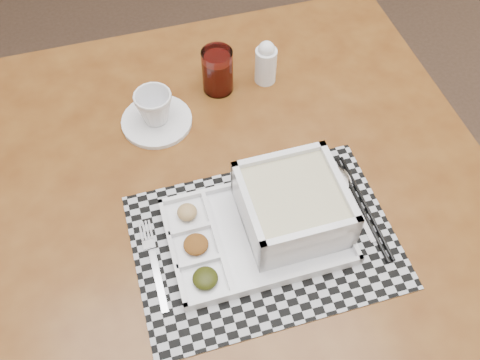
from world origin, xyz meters
name	(u,v)px	position (x,y,z in m)	size (l,w,h in m)	color
floor	(210,261)	(0.00, 0.00, 0.00)	(5.00, 5.00, 0.00)	#322219
dining_table	(237,208)	(0.00, -0.24, 0.69)	(1.11, 1.11, 0.77)	#4A240D
placemat	(264,241)	(0.01, -0.38, 0.77)	(0.47, 0.33, 0.00)	#A0A1A7
serving_tray	(282,213)	(0.05, -0.36, 0.81)	(0.34, 0.25, 0.10)	silver
fork	(153,263)	(-0.20, -0.35, 0.77)	(0.03, 0.19, 0.00)	silver
spoon	(344,183)	(0.20, -0.32, 0.77)	(0.04, 0.18, 0.01)	silver
chopsticks	(364,206)	(0.21, -0.38, 0.77)	(0.04, 0.24, 0.01)	black
saucer	(157,121)	(-0.09, -0.03, 0.77)	(0.15, 0.15, 0.01)	silver
cup	(154,108)	(-0.09, -0.03, 0.81)	(0.08, 0.08, 0.07)	silver
juice_glass	(218,72)	(0.06, 0.02, 0.81)	(0.07, 0.07, 0.10)	white
creamer_bottle	(266,62)	(0.17, 0.01, 0.82)	(0.05, 0.05, 0.11)	silver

